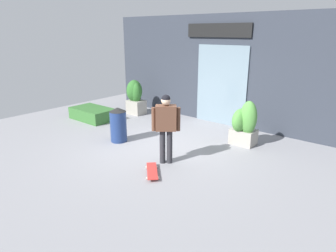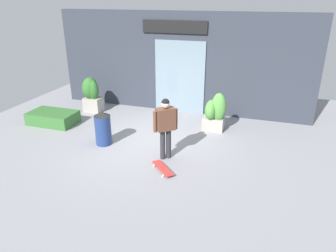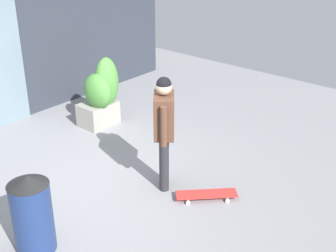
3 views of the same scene
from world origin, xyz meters
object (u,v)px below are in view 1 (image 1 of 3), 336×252
(planter_box_left, at_px, (244,125))
(trash_bin, at_px, (118,124))
(skateboard, at_px, (152,171))
(planter_box_right, at_px, (135,96))
(skateboarder, at_px, (166,122))

(planter_box_left, bearing_deg, trash_bin, -145.25)
(skateboard, distance_m, planter_box_right, 4.98)
(planter_box_left, xyz_separation_m, trash_bin, (-2.76, -1.91, -0.09))
(skateboarder, height_order, skateboard, skateboarder)
(skateboarder, height_order, planter_box_right, skateboarder)
(skateboarder, xyz_separation_m, trash_bin, (-1.92, 0.26, -0.49))
(skateboarder, xyz_separation_m, planter_box_right, (-3.63, 2.57, -0.31))
(skateboard, bearing_deg, skateboarder, 147.13)
(skateboard, relative_size, trash_bin, 0.76)
(planter_box_left, height_order, planter_box_right, planter_box_right)
(planter_box_left, bearing_deg, skateboarder, -111.14)
(planter_box_right, bearing_deg, planter_box_left, -5.20)
(planter_box_right, bearing_deg, skateboarder, -35.32)
(trash_bin, bearing_deg, planter_box_left, 34.75)
(planter_box_right, xyz_separation_m, trash_bin, (1.71, -2.32, -0.18))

